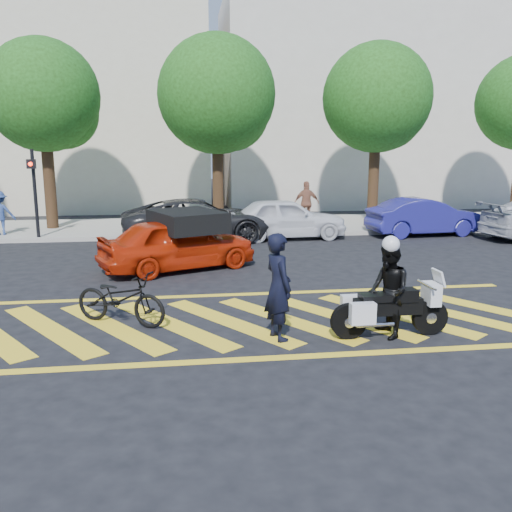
{
  "coord_description": "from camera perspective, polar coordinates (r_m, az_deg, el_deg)",
  "views": [
    {
      "loc": [
        -1.44,
        -9.9,
        3.32
      ],
      "look_at": [
        0.06,
        1.1,
        1.05
      ],
      "focal_mm": 38.0,
      "sensor_mm": 36.0,
      "label": 1
    }
  ],
  "objects": [
    {
      "name": "building_left",
      "position": [
        31.63,
        -20.34,
        13.92
      ],
      "size": [
        16.0,
        8.0,
        10.0
      ],
      "primitive_type": "cube",
      "color": "beige",
      "rests_on": "ground"
    },
    {
      "name": "parked_right",
      "position": [
        21.26,
        17.3,
        3.96
      ],
      "size": [
        4.34,
        1.84,
        1.39
      ],
      "primitive_type": "imported",
      "rotation": [
        0.0,
        0.0,
        1.66
      ],
      "color": "navy",
      "rests_on": "ground"
    },
    {
      "name": "bicycle",
      "position": [
        10.52,
        -14.07,
        -4.34
      ],
      "size": [
        2.0,
        1.51,
        1.01
      ],
      "primitive_type": "imported",
      "rotation": [
        0.0,
        0.0,
        1.06
      ],
      "color": "black",
      "rests_on": "ground"
    },
    {
      "name": "tree_right",
      "position": [
        23.46,
        12.85,
        15.51
      ],
      "size": [
        4.4,
        4.4,
        7.41
      ],
      "color": "black",
      "rests_on": "ground"
    },
    {
      "name": "building_right",
      "position": [
        32.69,
        11.28,
        15.19
      ],
      "size": [
        16.0,
        8.0,
        11.0
      ],
      "primitive_type": "cube",
      "color": "beige",
      "rests_on": "ground"
    },
    {
      "name": "police_motorcycle",
      "position": [
        9.81,
        13.76,
        -5.41
      ],
      "size": [
        2.14,
        0.68,
        0.94
      ],
      "rotation": [
        0.0,
        0.0,
        0.02
      ],
      "color": "black",
      "rests_on": "ground"
    },
    {
      "name": "officer_moto",
      "position": [
        9.72,
        13.78,
        -3.59
      ],
      "size": [
        0.65,
        0.82,
        1.67
      ],
      "primitive_type": "imported",
      "rotation": [
        0.0,
        0.0,
        -1.55
      ],
      "color": "black",
      "rests_on": "ground"
    },
    {
      "name": "sidewalk",
      "position": [
        22.19,
        -3.96,
        3.13
      ],
      "size": [
        60.0,
        5.0,
        0.15
      ],
      "primitive_type": "cube",
      "color": "#9E998E",
      "rests_on": "ground"
    },
    {
      "name": "tree_left",
      "position": [
        22.57,
        -21.12,
        15.08
      ],
      "size": [
        4.2,
        4.2,
        7.26
      ],
      "color": "black",
      "rests_on": "ground"
    },
    {
      "name": "parked_mid_right",
      "position": [
        19.62,
        3.14,
        3.99
      ],
      "size": [
        4.4,
        1.91,
        1.48
      ],
      "primitive_type": "imported",
      "rotation": [
        0.0,
        0.0,
        1.61
      ],
      "color": "silver",
      "rests_on": "ground"
    },
    {
      "name": "red_convertible",
      "position": [
        14.79,
        -8.22,
        1.31
      ],
      "size": [
        4.54,
        3.22,
        1.43
      ],
      "primitive_type": "imported",
      "rotation": [
        0.0,
        0.0,
        1.98
      ],
      "color": "#BB2408",
      "rests_on": "ground"
    },
    {
      "name": "pedestrian_left",
      "position": [
        21.55,
        -25.35,
        4.11
      ],
      "size": [
        1.09,
        0.72,
        1.58
      ],
      "primitive_type": "imported",
      "rotation": [
        0.0,
        0.0,
        3.28
      ],
      "color": "navy",
      "rests_on": "sidewalk"
    },
    {
      "name": "officer_bike",
      "position": [
        9.33,
        2.36,
        -3.26
      ],
      "size": [
        0.63,
        0.79,
        1.87
      ],
      "primitive_type": "imported",
      "rotation": [
        0.0,
        0.0,
        1.87
      ],
      "color": "black",
      "rests_on": "ground"
    },
    {
      "name": "crosswalk",
      "position": [
        10.53,
        0.29,
        -6.79
      ],
      "size": [
        12.33,
        4.0,
        0.01
      ],
      "color": "yellow",
      "rests_on": "ground"
    },
    {
      "name": "ground",
      "position": [
        10.54,
        0.5,
        -6.8
      ],
      "size": [
        90.0,
        90.0,
        0.0
      ],
      "primitive_type": "plane",
      "color": "black",
      "rests_on": "ground"
    },
    {
      "name": "pedestrian_right",
      "position": [
        22.16,
        5.35,
        5.58
      ],
      "size": [
        1.04,
        0.47,
        1.75
      ],
      "primitive_type": "imported",
      "rotation": [
        0.0,
        0.0,
        3.1
      ],
      "color": "#9B6046",
      "rests_on": "sidewalk"
    },
    {
      "name": "signal_pole",
      "position": [
        20.33,
        -22.32,
        6.76
      ],
      "size": [
        0.28,
        0.43,
        3.2
      ],
      "color": "black",
      "rests_on": "ground"
    },
    {
      "name": "tree_center",
      "position": [
        22.09,
        -3.82,
        16.16
      ],
      "size": [
        4.6,
        4.6,
        7.56
      ],
      "color": "black",
      "rests_on": "ground"
    },
    {
      "name": "parked_mid_left",
      "position": [
        19.28,
        -6.1,
        3.82
      ],
      "size": [
        5.52,
        2.89,
        1.48
      ],
      "primitive_type": "imported",
      "rotation": [
        0.0,
        0.0,
        1.65
      ],
      "color": "black",
      "rests_on": "ground"
    }
  ]
}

